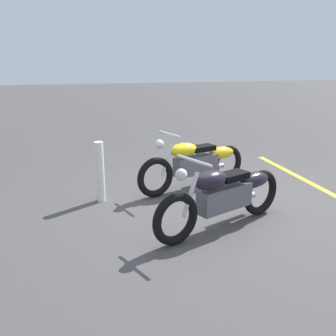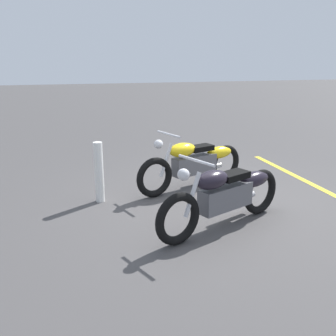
# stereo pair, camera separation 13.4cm
# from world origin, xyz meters

# --- Properties ---
(ground_plane) EXTENTS (60.00, 60.00, 0.00)m
(ground_plane) POSITION_xyz_m (0.00, 0.00, 0.00)
(ground_plane) COLOR #474444
(motorcycle_bright_foreground) EXTENTS (2.15, 0.89, 1.04)m
(motorcycle_bright_foreground) POSITION_xyz_m (0.14, -0.84, 0.46)
(motorcycle_bright_foreground) COLOR black
(motorcycle_bright_foreground) RESTS_ON ground
(motorcycle_dark_foreground) EXTENTS (2.11, 0.96, 1.04)m
(motorcycle_dark_foreground) POSITION_xyz_m (0.30, 0.80, 0.46)
(motorcycle_dark_foreground) COLOR black
(motorcycle_dark_foreground) RESTS_ON ground
(bollard_post) EXTENTS (0.14, 0.14, 0.97)m
(bollard_post) POSITION_xyz_m (1.82, -0.62, 0.48)
(bollard_post) COLOR white
(bollard_post) RESTS_ON ground
(parking_stripe_near) EXTENTS (0.17, 3.20, 0.01)m
(parking_stripe_near) POSITION_xyz_m (-1.98, -0.90, 0.00)
(parking_stripe_near) COLOR yellow
(parking_stripe_near) RESTS_ON ground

